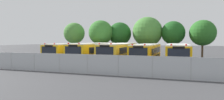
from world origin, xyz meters
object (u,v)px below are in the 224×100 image
at_px(school_bus_1, 94,51).
at_px(tree_4, 173,33).
at_px(tree_3, 148,31).
at_px(tree_5, 203,33).
at_px(school_bus_2, 119,52).
at_px(school_bus_3, 146,53).
at_px(tree_1, 101,33).
at_px(traffic_cone, 100,69).
at_px(tree_2, 119,34).
at_px(tree_0, 74,34).
at_px(school_bus_0, 68,51).
at_px(school_bus_4, 178,53).

distance_m(school_bus_1, tree_4, 13.99).
height_order(tree_3, tree_5, tree_3).
bearing_deg(tree_5, school_bus_2, -142.59).
bearing_deg(school_bus_3, tree_4, -105.99).
bearing_deg(tree_5, school_bus_3, -131.67).
xyz_separation_m(school_bus_2, tree_1, (-5.51, 7.58, 2.73)).
bearing_deg(tree_3, traffic_cone, -95.96).
xyz_separation_m(school_bus_3, tree_4, (2.91, 9.21, 2.69)).
bearing_deg(tree_2, tree_0, -166.81).
height_order(school_bus_0, tree_1, tree_1).
bearing_deg(tree_0, traffic_cone, -53.85).
xyz_separation_m(school_bus_1, tree_5, (14.59, 8.45, 2.58)).
distance_m(school_bus_4, tree_4, 9.99).
relative_size(school_bus_4, tree_1, 1.73).
relative_size(school_bus_1, tree_1, 1.83).
distance_m(school_bus_2, traffic_cone, 8.29).
bearing_deg(tree_5, school_bus_4, -112.54).
height_order(school_bus_4, tree_4, tree_4).
height_order(tree_4, traffic_cone, tree_4).
bearing_deg(tree_5, tree_1, -177.01).
distance_m(school_bus_4, tree_0, 20.20).
bearing_deg(school_bus_4, traffic_cone, 48.41).
xyz_separation_m(school_bus_2, traffic_cone, (0.66, -8.19, -1.08)).
xyz_separation_m(school_bus_0, tree_1, (1.84, 7.92, 2.77)).
bearing_deg(tree_0, school_bus_3, -27.51).
bearing_deg(school_bus_4, tree_1, -32.36).
distance_m(tree_2, tree_5, 13.90).
bearing_deg(traffic_cone, school_bus_2, 94.64).
bearing_deg(traffic_cone, tree_5, 58.05).
relative_size(tree_0, tree_4, 1.01).
distance_m(school_bus_2, school_bus_4, 7.43).
distance_m(school_bus_0, tree_1, 8.59).
distance_m(school_bus_0, tree_4, 17.13).
bearing_deg(school_bus_2, traffic_cone, 95.14).
relative_size(school_bus_0, tree_2, 1.53).
relative_size(school_bus_3, traffic_cone, 15.99).
distance_m(school_bus_1, school_bus_2, 3.55).
bearing_deg(tree_2, traffic_cone, -78.92).
height_order(tree_0, tree_4, tree_0).
height_order(school_bus_2, school_bus_3, school_bus_2).
bearing_deg(school_bus_3, school_bus_4, 175.94).
relative_size(school_bus_4, tree_0, 1.81).
bearing_deg(school_bus_0, tree_1, -103.42).
height_order(tree_0, tree_2, tree_0).
bearing_deg(school_bus_4, tree_2, -45.06).
height_order(school_bus_2, tree_5, tree_5).
xyz_separation_m(school_bus_3, tree_3, (-1.12, 9.27, 3.05)).
bearing_deg(school_bus_3, school_bus_2, 3.35).
xyz_separation_m(school_bus_1, tree_0, (-7.39, 7.71, 2.71)).
bearing_deg(tree_1, tree_5, 2.99).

